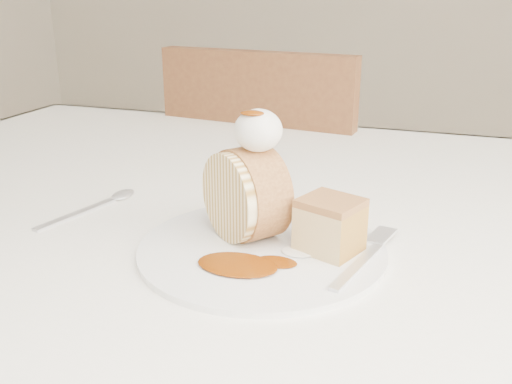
% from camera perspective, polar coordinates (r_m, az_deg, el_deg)
% --- Properties ---
extents(table, '(1.40, 0.90, 0.75)m').
position_cam_1_polar(table, '(0.81, 2.07, -6.53)').
color(table, white).
rests_on(table, ground).
extents(chair_far, '(0.47, 0.47, 0.90)m').
position_cam_1_polar(chair_far, '(1.36, 1.89, -2.00)').
color(chair_far, brown).
rests_on(chair_far, ground).
extents(plate, '(0.34, 0.34, 0.01)m').
position_cam_1_polar(plate, '(0.61, 0.59, -5.71)').
color(plate, white).
rests_on(plate, table).
extents(roulade_slice, '(0.11, 0.10, 0.10)m').
position_cam_1_polar(roulade_slice, '(0.62, -1.06, -0.23)').
color(roulade_slice, '#FFECB1').
rests_on(roulade_slice, plate).
extents(cake_chunk, '(0.07, 0.07, 0.05)m').
position_cam_1_polar(cake_chunk, '(0.60, 7.39, -3.63)').
color(cake_chunk, '#B07842').
rests_on(cake_chunk, plate).
extents(whipped_cream, '(0.05, 0.05, 0.04)m').
position_cam_1_polar(whipped_cream, '(0.60, 0.23, 6.18)').
color(whipped_cream, white).
rests_on(whipped_cream, roulade_slice).
extents(caramel_drizzle, '(0.03, 0.02, 0.01)m').
position_cam_1_polar(caramel_drizzle, '(0.58, -0.38, 8.44)').
color(caramel_drizzle, '#6A2B04').
rests_on(caramel_drizzle, whipped_cream).
extents(caramel_pool, '(0.10, 0.08, 0.00)m').
position_cam_1_polar(caramel_pool, '(0.57, -1.88, -7.26)').
color(caramel_pool, '#6A2B04').
rests_on(caramel_pool, plate).
extents(fork, '(0.06, 0.16, 0.00)m').
position_cam_1_polar(fork, '(0.57, 10.10, -7.32)').
color(fork, silver).
rests_on(fork, plate).
extents(spoon, '(0.06, 0.15, 0.00)m').
position_cam_1_polar(spoon, '(0.74, -17.52, -2.13)').
color(spoon, silver).
rests_on(spoon, table).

